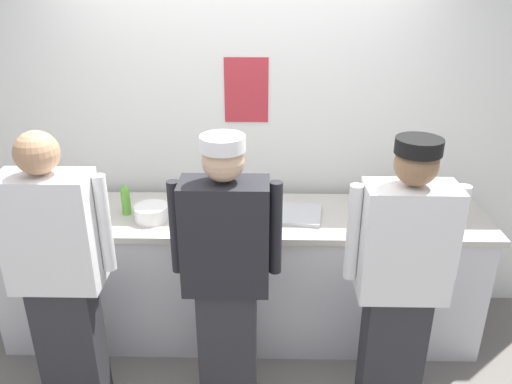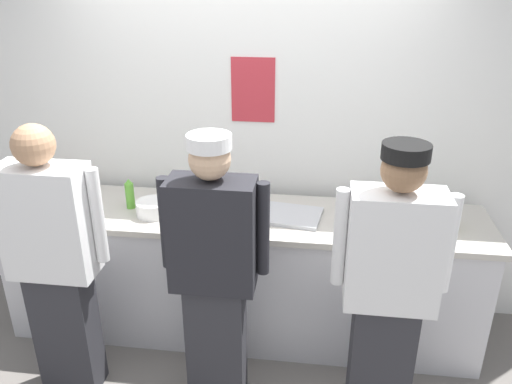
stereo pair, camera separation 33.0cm
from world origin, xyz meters
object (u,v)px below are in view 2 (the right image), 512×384
plate_stack_rear (153,208)px  chefs_knife (67,201)px  sheet_tray (288,215)px  ramekin_green_sauce (246,221)px  plate_stack_front (221,212)px  squeeze_bottle_primary (454,214)px  ramekin_red_sauce (247,201)px  mixing_bowl_steel (394,211)px  squeeze_bottle_spare (51,181)px  chef_center (214,270)px  squeeze_bottle_secondary (130,194)px  chef_near_left (55,260)px  chef_far_right (389,287)px

plate_stack_rear → chefs_knife: bearing=169.6°
sheet_tray → ramekin_green_sauce: bearing=-152.6°
plate_stack_front → plate_stack_rear: 0.44m
sheet_tray → squeeze_bottle_primary: squeeze_bottle_primary is taller
plate_stack_rear → sheet_tray: 0.89m
ramekin_red_sauce → chefs_knife: (-1.25, -0.11, -0.02)m
plate_stack_front → chefs_knife: (-1.10, 0.09, -0.02)m
plate_stack_rear → mixing_bowl_steel: mixing_bowl_steel is taller
squeeze_bottle_primary → plate_stack_rear: bearing=-178.4°
squeeze_bottle_primary → squeeze_bottle_spare: squeeze_bottle_primary is taller
chef_center → squeeze_bottle_secondary: size_ratio=7.93×
ramekin_red_sauce → ramekin_green_sauce: bearing=-82.8°
ramekin_green_sauce → chefs_knife: ramekin_green_sauce is taller
squeeze_bottle_spare → sheet_tray: bearing=-4.9°
chef_center → chefs_knife: 1.35m
plate_stack_front → chef_near_left: bearing=-144.1°
plate_stack_front → plate_stack_rear: size_ratio=1.02×
ramekin_red_sauce → plate_stack_front: bearing=-126.3°
chef_near_left → sheet_tray: (1.28, 0.66, 0.04)m
mixing_bowl_steel → ramekin_red_sauce: mixing_bowl_steel is taller
ramekin_green_sauce → chef_near_left: bearing=-152.7°
sheet_tray → squeeze_bottle_primary: (1.02, -0.03, 0.09)m
plate_stack_rear → chef_far_right: bearing=-22.4°
squeeze_bottle_primary → squeeze_bottle_spare: bearing=176.3°
mixing_bowl_steel → squeeze_bottle_spare: bearing=177.3°
squeeze_bottle_secondary → squeeze_bottle_spare: squeeze_bottle_secondary is taller
chef_center → plate_stack_rear: chef_center is taller
plate_stack_rear → squeeze_bottle_spare: size_ratio=1.06×
chefs_knife → ramekin_red_sauce: bearing=4.8°
chef_center → squeeze_bottle_secondary: chef_center is taller
squeeze_bottle_spare → chef_center: bearing=-30.1°
mixing_bowl_steel → ramekin_green_sauce: (-0.93, -0.17, -0.04)m
chef_near_left → squeeze_bottle_secondary: (0.21, 0.66, 0.13)m
chef_center → chef_far_right: size_ratio=0.99×
ramekin_red_sauce → squeeze_bottle_secondary: bearing=-169.5°
plate_stack_rear → sheet_tray: plate_stack_rear is taller
chefs_knife → chef_near_left: bearing=-69.4°
ramekin_red_sauce → squeeze_bottle_spare: bearing=179.9°
squeeze_bottle_primary → squeeze_bottle_secondary: 2.09m
chef_center → mixing_bowl_steel: 1.23m
ramekin_red_sauce → chefs_knife: bearing=-175.2°
chef_near_left → ramekin_green_sauce: 1.15m
mixing_bowl_steel → chefs_knife: bearing=179.9°
chef_near_left → mixing_bowl_steel: bearing=19.6°
chef_near_left → chefs_knife: (-0.26, 0.70, 0.04)m
squeeze_bottle_spare → chefs_knife: bearing=-34.1°
chef_near_left → mixing_bowl_steel: chef_near_left is taller
sheet_tray → plate_stack_front: bearing=-173.2°
chef_far_right → squeeze_bottle_spare: (-2.27, 0.83, 0.13)m
chef_center → ramekin_green_sauce: (0.11, 0.49, 0.06)m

